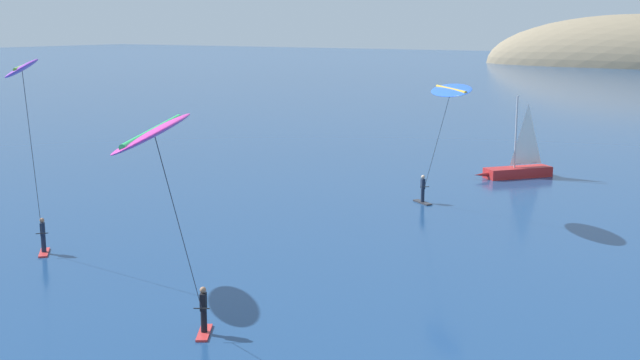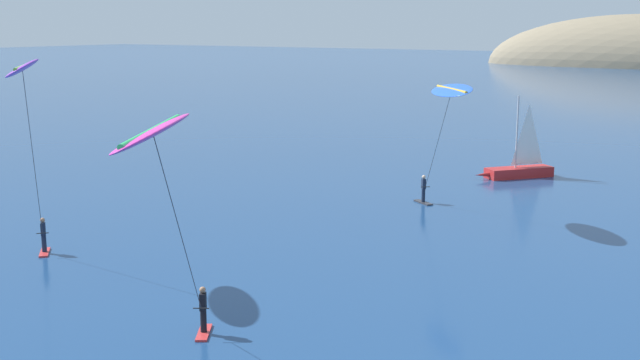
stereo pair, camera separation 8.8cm
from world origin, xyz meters
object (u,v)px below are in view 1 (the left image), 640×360
sailboat_near (514,168)px  kitesurfer_magenta (159,148)px  kitesurfer_blue (448,99)px  kitesurfer_purple (24,86)px

sailboat_near → kitesurfer_magenta: 39.25m
kitesurfer_blue → kitesurfer_magenta: (2.36, -24.78, 0.79)m
kitesurfer_purple → sailboat_near: bearing=72.4°
sailboat_near → kitesurfer_blue: size_ratio=0.76×
kitesurfer_purple → kitesurfer_magenta: kitesurfer_purple is taller
kitesurfer_blue → sailboat_near: bearing=92.9°
sailboat_near → kitesurfer_magenta: bearing=-85.5°
sailboat_near → kitesurfer_purple: (-10.25, -32.26, 7.42)m
sailboat_near → kitesurfer_magenta: kitesurfer_magenta is taller
kitesurfer_blue → kitesurfer_magenta: kitesurfer_magenta is taller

